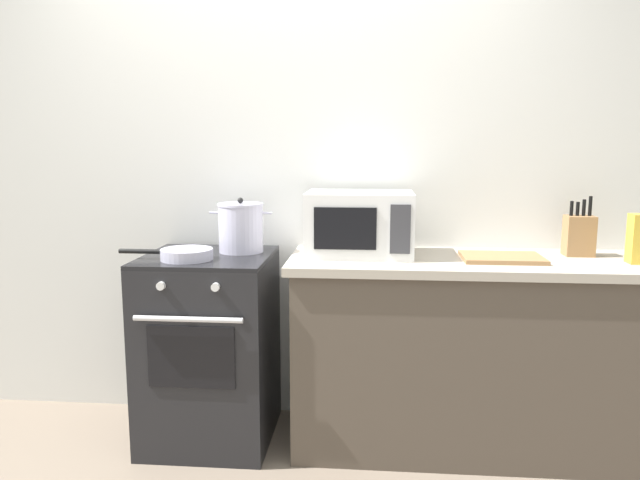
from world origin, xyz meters
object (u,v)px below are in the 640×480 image
stock_pot (241,228)px  pasta_box (639,239)px  stove (210,347)px  knife_block (579,235)px  cutting_board (502,258)px  frying_pan (185,254)px  microwave (360,223)px

stock_pot → pasta_box: 1.82m
stove → knife_block: 1.85m
pasta_box → cutting_board: bearing=177.0°
cutting_board → knife_block: bearing=20.2°
stove → cutting_board: size_ratio=2.56×
stove → cutting_board: cutting_board is taller
cutting_board → pasta_box: 0.59m
frying_pan → pasta_box: (2.02, 0.09, 0.08)m
pasta_box → stock_pot: bearing=175.9°
knife_block → stock_pot: bearing=-178.6°
stove → microwave: size_ratio=1.84×
cutting_board → pasta_box: (0.58, -0.03, 0.10)m
frying_pan → knife_block: bearing=8.2°
cutting_board → pasta_box: bearing=-3.0°
cutting_board → stove: bearing=-180.0°
cutting_board → pasta_box: pasta_box is taller
stove → knife_block: (1.76, 0.14, 0.56)m
stock_pot → frying_pan: stock_pot is taller
knife_block → pasta_box: knife_block is taller
pasta_box → knife_block: bearing=139.6°
stock_pot → knife_block: 1.61m
cutting_board → knife_block: 0.42m
stock_pot → pasta_box: stock_pot is taller
frying_pan → stove: bearing=60.7°
stock_pot → cutting_board: stock_pot is taller
frying_pan → microwave: (0.79, 0.20, 0.12)m
stove → cutting_board: 1.45m
stock_pot → microwave: microwave is taller
stove → pasta_box: (1.96, -0.03, 0.57)m
stove → pasta_box: 2.04m
stove → microwave: microwave is taller
frying_pan → knife_block: size_ratio=1.55×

